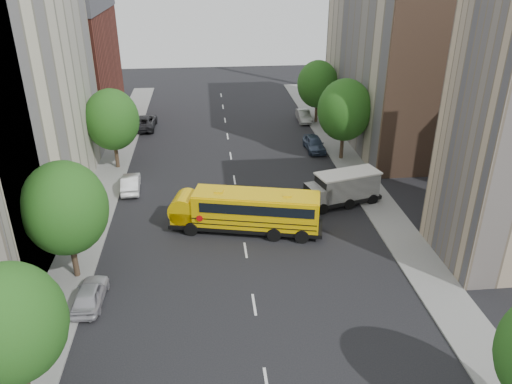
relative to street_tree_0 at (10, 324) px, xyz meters
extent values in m
plane|color=black|center=(11.00, 14.00, -4.64)|extent=(120.00, 120.00, 0.00)
cube|color=slate|center=(-0.50, 19.00, -4.58)|extent=(3.00, 80.00, 0.12)
cube|color=slate|center=(22.50, 19.00, -4.58)|extent=(3.00, 80.00, 0.12)
cube|color=silver|center=(11.00, 24.00, -4.64)|extent=(0.15, 64.00, 0.01)
cube|color=maroon|center=(-7.00, 42.00, 1.86)|extent=(10.00, 15.00, 13.00)
cube|color=tan|center=(29.00, 34.00, 4.36)|extent=(10.00, 22.00, 18.00)
cube|color=brown|center=(29.00, 23.00, 4.36)|extent=(10.10, 0.30, 18.00)
cylinder|color=#38281C|center=(0.00, 0.00, -3.29)|extent=(0.36, 0.36, 2.70)
ellipsoid|color=#285316|center=(0.00, 0.00, 0.01)|extent=(4.80, 4.80, 5.52)
cylinder|color=#38281C|center=(0.00, 10.00, -3.20)|extent=(0.36, 0.36, 2.88)
ellipsoid|color=#285316|center=(0.00, 10.00, 0.32)|extent=(5.12, 5.12, 5.89)
cylinder|color=#38281C|center=(0.00, 28.00, -3.24)|extent=(0.36, 0.36, 2.81)
ellipsoid|color=#285316|center=(0.00, 28.00, 0.20)|extent=(4.99, 4.99, 5.74)
cylinder|color=#38281C|center=(22.00, 28.00, -3.16)|extent=(0.36, 0.36, 2.95)
ellipsoid|color=#285316|center=(22.00, 28.00, 0.44)|extent=(5.25, 5.25, 6.04)
cylinder|color=#38281C|center=(22.00, 40.00, -3.27)|extent=(0.36, 0.36, 2.74)
ellipsoid|color=#285316|center=(22.00, 40.00, 0.07)|extent=(4.86, 4.86, 5.59)
cube|color=black|center=(11.30, 14.76, -4.09)|extent=(11.54, 5.10, 0.30)
cube|color=#E7B504|center=(11.98, 14.60, -2.78)|extent=(9.38, 4.54, 2.31)
cube|color=#E7B504|center=(6.80, 15.84, -3.49)|extent=(2.30, 2.67, 1.00)
cube|color=black|center=(7.83, 15.59, -2.28)|extent=(1.02, 2.36, 1.21)
cube|color=#E7B504|center=(11.98, 14.60, -1.61)|extent=(9.33, 4.35, 0.14)
cube|color=black|center=(12.18, 14.55, -2.28)|extent=(8.61, 4.41, 0.75)
cube|color=black|center=(11.98, 14.60, -3.59)|extent=(9.39, 4.60, 0.06)
cube|color=black|center=(11.98, 14.60, -3.18)|extent=(9.39, 4.60, 0.06)
cube|color=#E7B504|center=(16.43, 13.54, -2.78)|extent=(0.73, 2.48, 2.31)
cube|color=#E7B504|center=(9.34, 15.23, -1.51)|extent=(0.73, 0.73, 0.10)
cube|color=#E7B504|center=(14.23, 14.06, -1.51)|extent=(0.73, 0.73, 0.10)
cylinder|color=#E7B504|center=(6.80, 15.84, -2.98)|extent=(2.59, 2.74, 2.11)
cylinder|color=red|center=(7.86, 14.19, -3.13)|extent=(0.50, 0.16, 0.50)
cylinder|color=black|center=(7.20, 14.45, -4.14)|extent=(1.05, 0.53, 1.00)
cylinder|color=black|center=(7.78, 16.89, -4.14)|extent=(1.05, 0.53, 1.00)
cylinder|color=black|center=(13.16, 13.03, -4.14)|extent=(1.05, 0.53, 1.00)
cylinder|color=black|center=(13.74, 15.47, -4.14)|extent=(1.05, 0.53, 1.00)
cylinder|color=black|center=(15.11, 12.56, -4.14)|extent=(1.05, 0.53, 1.00)
cylinder|color=black|center=(15.69, 15.00, -4.14)|extent=(1.05, 0.53, 1.00)
cube|color=black|center=(19.40, 18.23, -4.10)|extent=(6.83, 3.79, 0.32)
cube|color=white|center=(19.92, 18.37, -2.96)|extent=(5.34, 3.29, 1.95)
cube|color=white|center=(17.11, 17.61, -3.29)|extent=(2.00, 2.38, 1.30)
cube|color=silver|center=(19.92, 18.37, -1.94)|extent=(5.58, 3.45, 0.13)
cylinder|color=black|center=(17.39, 16.56, -4.19)|extent=(0.95, 0.50, 0.91)
cylinder|color=black|center=(16.82, 18.65, -4.19)|extent=(0.95, 0.50, 0.91)
cylinder|color=black|center=(19.89, 17.24, -4.19)|extent=(0.95, 0.50, 0.91)
cylinder|color=black|center=(19.33, 19.33, -4.19)|extent=(0.95, 0.50, 0.91)
cylinder|color=black|center=(22.19, 17.87, -4.19)|extent=(0.95, 0.50, 0.91)
cylinder|color=black|center=(21.63, 19.95, -4.19)|extent=(0.95, 0.50, 0.91)
imported|color=#ABA9B0|center=(1.40, 7.13, -3.96)|extent=(1.77, 4.05, 1.36)
imported|color=white|center=(1.90, 22.71, -3.94)|extent=(1.78, 4.34, 1.40)
imported|color=black|center=(1.40, 39.89, -3.85)|extent=(2.78, 5.76, 1.58)
imported|color=#334259|center=(19.80, 30.67, -3.89)|extent=(1.93, 4.49, 1.51)
imported|color=gray|center=(20.60, 40.63, -3.95)|extent=(1.53, 4.24, 1.39)
camera|label=1|loc=(8.66, -17.55, 14.19)|focal=35.00mm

